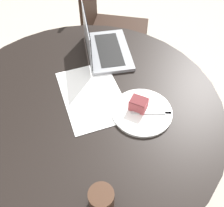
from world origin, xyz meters
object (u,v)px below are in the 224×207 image
Objects in this scene: chair at (107,27)px; plate at (142,112)px; laptop at (103,47)px; coffee_glass at (101,199)px.

chair reaches higher than plate.
chair is 0.62m from laptop.
chair is at bearing 169.02° from laptop.
coffee_glass is 0.78m from laptop.
coffee_glass is (-0.22, 0.36, 0.04)m from plate.
laptop reaches higher than plate.
chair is 3.71× the size of plate.
laptop is at bearing 9.45° from chair.
coffee_glass is 0.23× the size of laptop.
plate is 0.66× the size of laptop.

